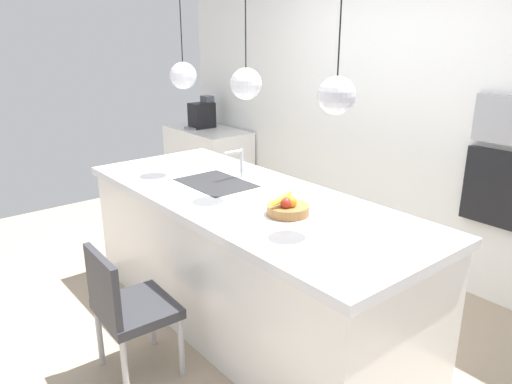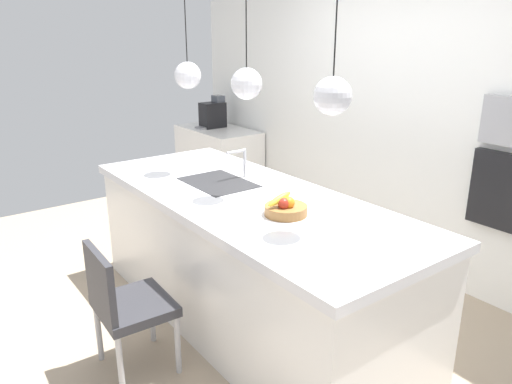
% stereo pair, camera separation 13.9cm
% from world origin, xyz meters
% --- Properties ---
extents(floor, '(6.60, 6.60, 0.00)m').
position_xyz_m(floor, '(0.00, 0.00, 0.00)').
color(floor, tan).
rests_on(floor, ground).
extents(back_wall, '(6.00, 0.10, 2.60)m').
position_xyz_m(back_wall, '(0.00, 1.65, 1.30)').
color(back_wall, white).
rests_on(back_wall, ground).
extents(kitchen_island, '(2.74, 1.08, 0.95)m').
position_xyz_m(kitchen_island, '(0.00, 0.00, 0.48)').
color(kitchen_island, white).
rests_on(kitchen_island, ground).
extents(sink_basin, '(0.56, 0.40, 0.02)m').
position_xyz_m(sink_basin, '(-0.37, 0.00, 0.94)').
color(sink_basin, '#2D2D30').
rests_on(sink_basin, kitchen_island).
extents(faucet, '(0.02, 0.17, 0.22)m').
position_xyz_m(faucet, '(-0.37, 0.21, 1.09)').
color(faucet, silver).
rests_on(faucet, kitchen_island).
extents(fruit_bowl, '(0.26, 0.27, 0.16)m').
position_xyz_m(fruit_bowl, '(0.44, -0.03, 0.99)').
color(fruit_bowl, '#9E6B38').
rests_on(fruit_bowl, kitchen_island).
extents(side_counter, '(1.10, 0.60, 0.89)m').
position_xyz_m(side_counter, '(-2.40, 1.28, 0.44)').
color(side_counter, white).
rests_on(side_counter, ground).
extents(coffee_machine, '(0.20, 0.35, 0.38)m').
position_xyz_m(coffee_machine, '(-2.50, 1.28, 1.05)').
color(coffee_machine, black).
rests_on(coffee_machine, side_counter).
extents(oven, '(0.56, 0.08, 0.56)m').
position_xyz_m(oven, '(0.99, 1.58, 0.91)').
color(oven, black).
rests_on(oven, back_wall).
extents(chair_near, '(0.47, 0.43, 0.83)m').
position_xyz_m(chair_near, '(0.04, -0.93, 0.47)').
color(chair_near, '#333338').
rests_on(chair_near, ground).
extents(pendant_light_left, '(0.20, 0.20, 0.80)m').
position_xyz_m(pendant_light_left, '(-0.76, 0.00, 1.69)').
color(pendant_light_left, silver).
extents(pendant_light_center, '(0.20, 0.20, 0.80)m').
position_xyz_m(pendant_light_center, '(0.00, 0.00, 1.69)').
color(pendant_light_center, silver).
extents(pendant_light_right, '(0.20, 0.20, 0.80)m').
position_xyz_m(pendant_light_right, '(0.76, 0.00, 1.69)').
color(pendant_light_right, silver).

